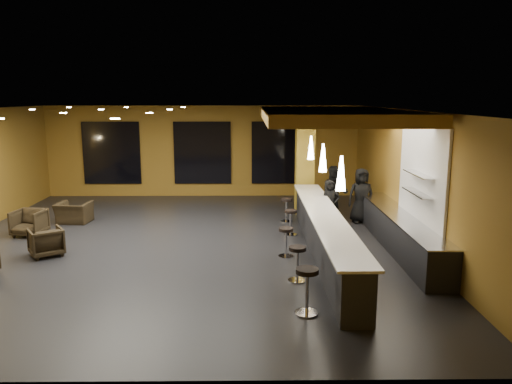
{
  "coord_description": "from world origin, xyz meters",
  "views": [
    {
      "loc": [
        1.85,
        -12.76,
        3.86
      ],
      "look_at": [
        2.0,
        0.5,
        1.3
      ],
      "focal_mm": 35.0,
      "sensor_mm": 36.0,
      "label": 1
    }
  ],
  "objects_px": {
    "pendant_1": "(323,158)",
    "armchair_c": "(29,223)",
    "column": "(305,161)",
    "staff_a": "(330,206)",
    "bar_counter": "(324,236)",
    "staff_c": "(361,196)",
    "bar_stool_2": "(286,238)",
    "armchair_d": "(74,213)",
    "bar_stool_0": "(307,285)",
    "pendant_2": "(311,148)",
    "bar_stool_4": "(286,207)",
    "bar_stool_3": "(291,219)",
    "pendant_0": "(341,173)",
    "prep_counter": "(399,233)",
    "armchair_b": "(46,242)",
    "staff_b": "(334,193)",
    "bar_stool_1": "(297,259)"
  },
  "relations": [
    {
      "from": "pendant_1",
      "to": "armchair_c",
      "type": "relative_size",
      "value": 0.86
    },
    {
      "from": "column",
      "to": "staff_a",
      "type": "relative_size",
      "value": 2.35
    },
    {
      "from": "column",
      "to": "armchair_c",
      "type": "xyz_separation_m",
      "value": [
        -8.01,
        -2.74,
        -1.38
      ]
    },
    {
      "from": "bar_counter",
      "to": "column",
      "type": "bearing_deg",
      "value": 90.0
    },
    {
      "from": "staff_c",
      "to": "bar_stool_2",
      "type": "height_order",
      "value": "staff_c"
    },
    {
      "from": "column",
      "to": "bar_stool_2",
      "type": "xyz_separation_m",
      "value": [
        -0.94,
        -4.72,
        -1.29
      ]
    },
    {
      "from": "column",
      "to": "armchair_d",
      "type": "xyz_separation_m",
      "value": [
        -7.26,
        -1.31,
        -1.43
      ]
    },
    {
      "from": "staff_c",
      "to": "armchair_c",
      "type": "distance_m",
      "value": 9.71
    },
    {
      "from": "staff_c",
      "to": "armchair_d",
      "type": "xyz_separation_m",
      "value": [
        -8.86,
        0.07,
        -0.53
      ]
    },
    {
      "from": "bar_stool_0",
      "to": "armchair_d",
      "type": "bearing_deg",
      "value": 134.14
    },
    {
      "from": "pendant_2",
      "to": "bar_stool_0",
      "type": "height_order",
      "value": "pendant_2"
    },
    {
      "from": "bar_counter",
      "to": "bar_stool_2",
      "type": "distance_m",
      "value": 0.95
    },
    {
      "from": "armchair_d",
      "to": "bar_stool_4",
      "type": "relative_size",
      "value": 1.31
    },
    {
      "from": "bar_stool_0",
      "to": "bar_stool_3",
      "type": "xyz_separation_m",
      "value": [
        0.12,
        5.17,
        -0.08
      ]
    },
    {
      "from": "bar_counter",
      "to": "pendant_0",
      "type": "height_order",
      "value": "pendant_0"
    },
    {
      "from": "prep_counter",
      "to": "armchair_b",
      "type": "distance_m",
      "value": 8.83
    },
    {
      "from": "staff_b",
      "to": "bar_stool_4",
      "type": "xyz_separation_m",
      "value": [
        -1.51,
        -0.18,
        -0.39
      ]
    },
    {
      "from": "column",
      "to": "staff_b",
      "type": "distance_m",
      "value": 1.64
    },
    {
      "from": "pendant_0",
      "to": "bar_stool_0",
      "type": "bearing_deg",
      "value": -120.3
    },
    {
      "from": "pendant_0",
      "to": "armchair_c",
      "type": "height_order",
      "value": "pendant_0"
    },
    {
      "from": "armchair_c",
      "to": "staff_c",
      "type": "bearing_deg",
      "value": 15.52
    },
    {
      "from": "bar_stool_0",
      "to": "pendant_0",
      "type": "bearing_deg",
      "value": 59.7
    },
    {
      "from": "armchair_c",
      "to": "bar_stool_4",
      "type": "xyz_separation_m",
      "value": [
        7.32,
        1.45,
        0.11
      ]
    },
    {
      "from": "pendant_1",
      "to": "bar_stool_0",
      "type": "relative_size",
      "value": 0.82
    },
    {
      "from": "staff_b",
      "to": "bar_stool_4",
      "type": "bearing_deg",
      "value": -169.18
    },
    {
      "from": "pendant_1",
      "to": "staff_b",
      "type": "relative_size",
      "value": 0.41
    },
    {
      "from": "staff_c",
      "to": "armchair_c",
      "type": "relative_size",
      "value": 2.09
    },
    {
      "from": "bar_stool_1",
      "to": "armchair_c",
      "type": "bearing_deg",
      "value": 153.29
    },
    {
      "from": "armchair_b",
      "to": "bar_stool_2",
      "type": "height_order",
      "value": "bar_stool_2"
    },
    {
      "from": "pendant_0",
      "to": "bar_stool_2",
      "type": "distance_m",
      "value": 2.82
    },
    {
      "from": "bar_stool_2",
      "to": "pendant_0",
      "type": "bearing_deg",
      "value": -63.35
    },
    {
      "from": "staff_b",
      "to": "staff_a",
      "type": "bearing_deg",
      "value": -100.48
    },
    {
      "from": "pendant_0",
      "to": "armchair_d",
      "type": "xyz_separation_m",
      "value": [
        -7.26,
        5.29,
        -2.03
      ]
    },
    {
      "from": "prep_counter",
      "to": "pendant_1",
      "type": "relative_size",
      "value": 8.57
    },
    {
      "from": "pendant_2",
      "to": "bar_stool_1",
      "type": "bearing_deg",
      "value": -99.77
    },
    {
      "from": "bar_stool_1",
      "to": "bar_stool_3",
      "type": "xyz_separation_m",
      "value": [
        0.14,
        3.56,
        -0.02
      ]
    },
    {
      "from": "prep_counter",
      "to": "bar_stool_2",
      "type": "relative_size",
      "value": 8.28
    },
    {
      "from": "bar_stool_1",
      "to": "bar_stool_3",
      "type": "bearing_deg",
      "value": 87.69
    },
    {
      "from": "armchair_c",
      "to": "staff_b",
      "type": "bearing_deg",
      "value": 17.99
    },
    {
      "from": "prep_counter",
      "to": "pendant_1",
      "type": "height_order",
      "value": "pendant_1"
    },
    {
      "from": "pendant_1",
      "to": "pendant_2",
      "type": "relative_size",
      "value": 1.0
    },
    {
      "from": "staff_c",
      "to": "prep_counter",
      "type": "bearing_deg",
      "value": -87.1
    },
    {
      "from": "prep_counter",
      "to": "column",
      "type": "relative_size",
      "value": 1.71
    },
    {
      "from": "pendant_2",
      "to": "armchair_d",
      "type": "distance_m",
      "value": 7.54
    },
    {
      "from": "armchair_d",
      "to": "bar_stool_0",
      "type": "height_order",
      "value": "bar_stool_0"
    },
    {
      "from": "pendant_1",
      "to": "pendant_2",
      "type": "xyz_separation_m",
      "value": [
        0.0,
        2.5,
        0.0
      ]
    },
    {
      "from": "staff_a",
      "to": "bar_stool_0",
      "type": "relative_size",
      "value": 1.75
    },
    {
      "from": "pendant_0",
      "to": "pendant_2",
      "type": "distance_m",
      "value": 5.0
    },
    {
      "from": "pendant_0",
      "to": "pendant_1",
      "type": "relative_size",
      "value": 1.0
    },
    {
      "from": "prep_counter",
      "to": "armchair_c",
      "type": "xyz_separation_m",
      "value": [
        -10.01,
        1.36,
        -0.06
      ]
    }
  ]
}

